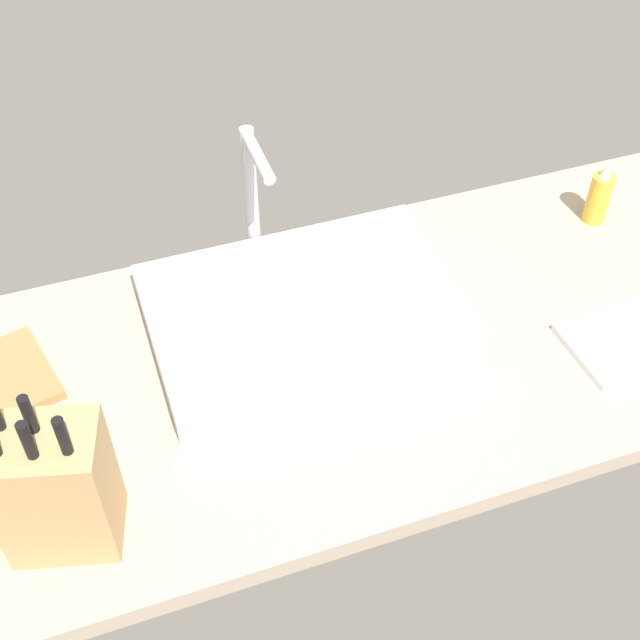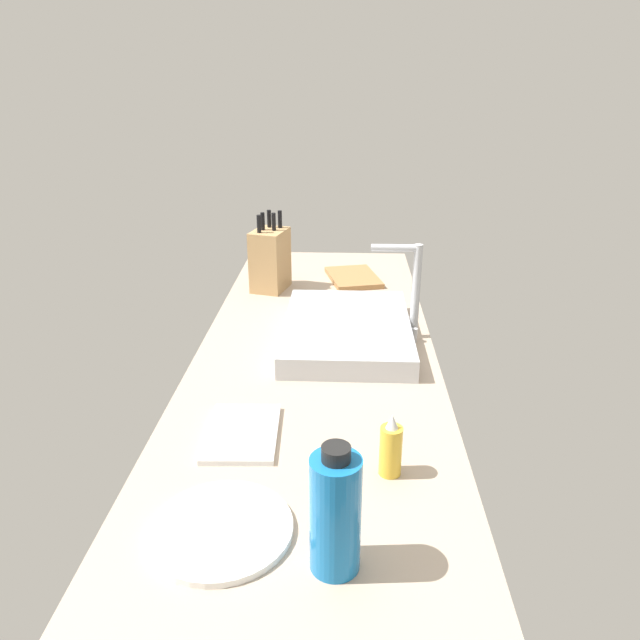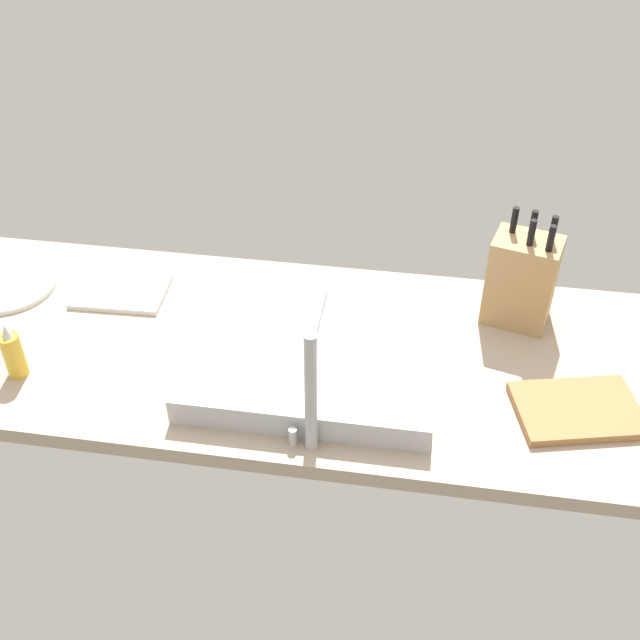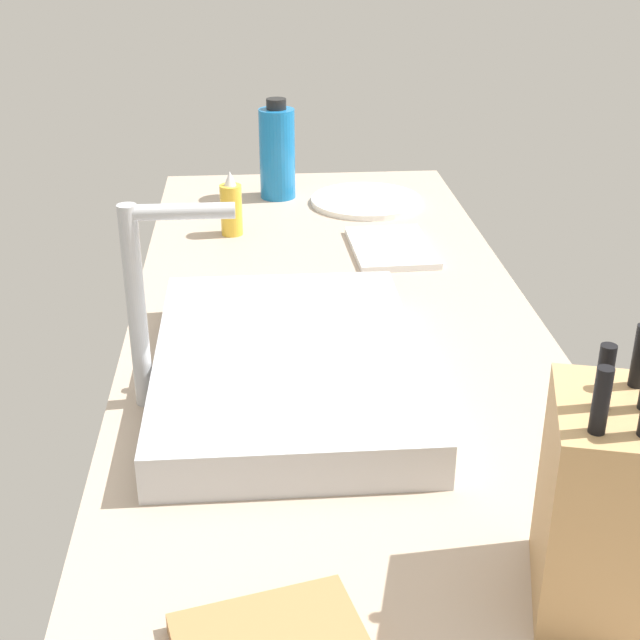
{
  "view_description": "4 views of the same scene",
  "coord_description": "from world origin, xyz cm",
  "px_view_note": "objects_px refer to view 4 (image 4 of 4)",
  "views": [
    {
      "loc": [
        -36.7,
        -86.08,
        106.39
      ],
      "look_at": [
        -5.59,
        2.88,
        9.51
      ],
      "focal_mm": 48.03,
      "sensor_mm": 36.0,
      "label": 1
    },
    {
      "loc": [
        146.92,
        7.6,
        72.95
      ],
      "look_at": [
        -2.77,
        0.88,
        10.92
      ],
      "focal_mm": 33.43,
      "sensor_mm": 36.0,
      "label": 2
    },
    {
      "loc": [
        -26.47,
        125.29,
        113.1
      ],
      "look_at": [
        -6.77,
        -0.49,
        11.77
      ],
      "focal_mm": 43.72,
      "sensor_mm": 36.0,
      "label": 3
    },
    {
      "loc": [
        -111.54,
        12.15,
        63.77
      ],
      "look_at": [
        -4.9,
        3.84,
        12.45
      ],
      "focal_mm": 49.96,
      "sensor_mm": 36.0,
      "label": 4
    }
  ],
  "objects_px": {
    "sink_basin": "(288,366)",
    "knife_block": "(602,503)",
    "faucet": "(147,290)",
    "soap_bottle": "(231,207)",
    "water_bottle": "(277,152)",
    "dish_towel": "(391,247)",
    "dinner_plate": "(366,201)"
  },
  "relations": [
    {
      "from": "sink_basin",
      "to": "faucet",
      "type": "xyz_separation_m",
      "value": [
        -0.03,
        0.17,
        0.13
      ]
    },
    {
      "from": "soap_bottle",
      "to": "water_bottle",
      "type": "xyz_separation_m",
      "value": [
        0.23,
        -0.1,
        0.05
      ]
    },
    {
      "from": "soap_bottle",
      "to": "knife_block",
      "type": "bearing_deg",
      "value": -161.24
    },
    {
      "from": "sink_basin",
      "to": "dinner_plate",
      "type": "xyz_separation_m",
      "value": [
        0.77,
        -0.2,
        -0.02
      ]
    },
    {
      "from": "soap_bottle",
      "to": "water_bottle",
      "type": "bearing_deg",
      "value": -22.95
    },
    {
      "from": "faucet",
      "to": "knife_block",
      "type": "distance_m",
      "value": 0.59
    },
    {
      "from": "soap_bottle",
      "to": "dish_towel",
      "type": "relative_size",
      "value": 0.6
    },
    {
      "from": "knife_block",
      "to": "soap_bottle",
      "type": "height_order",
      "value": "knife_block"
    },
    {
      "from": "sink_basin",
      "to": "soap_bottle",
      "type": "distance_m",
      "value": 0.61
    },
    {
      "from": "knife_block",
      "to": "water_bottle",
      "type": "relative_size",
      "value": 1.25
    },
    {
      "from": "knife_block",
      "to": "soap_bottle",
      "type": "bearing_deg",
      "value": 33.42
    },
    {
      "from": "sink_basin",
      "to": "dinner_plate",
      "type": "bearing_deg",
      "value": -14.76
    },
    {
      "from": "dish_towel",
      "to": "dinner_plate",
      "type": "bearing_deg",
      "value": 2.39
    },
    {
      "from": "faucet",
      "to": "sink_basin",
      "type": "bearing_deg",
      "value": -80.52
    },
    {
      "from": "sink_basin",
      "to": "faucet",
      "type": "relative_size",
      "value": 1.85
    },
    {
      "from": "sink_basin",
      "to": "water_bottle",
      "type": "xyz_separation_m",
      "value": [
        0.84,
        -0.02,
        0.07
      ]
    },
    {
      "from": "water_bottle",
      "to": "dish_towel",
      "type": "bearing_deg",
      "value": -149.93
    },
    {
      "from": "dinner_plate",
      "to": "dish_towel",
      "type": "relative_size",
      "value": 1.12
    },
    {
      "from": "faucet",
      "to": "soap_bottle",
      "type": "bearing_deg",
      "value": -8.23
    },
    {
      "from": "water_bottle",
      "to": "dish_towel",
      "type": "distance_m",
      "value": 0.41
    },
    {
      "from": "sink_basin",
      "to": "knife_block",
      "type": "bearing_deg",
      "value": -147.73
    },
    {
      "from": "sink_basin",
      "to": "water_bottle",
      "type": "relative_size",
      "value": 2.34
    },
    {
      "from": "soap_bottle",
      "to": "faucet",
      "type": "bearing_deg",
      "value": 171.77
    },
    {
      "from": "soap_bottle",
      "to": "dinner_plate",
      "type": "height_order",
      "value": "soap_bottle"
    },
    {
      "from": "faucet",
      "to": "dish_towel",
      "type": "relative_size",
      "value": 1.28
    },
    {
      "from": "water_bottle",
      "to": "dish_towel",
      "type": "height_order",
      "value": "water_bottle"
    },
    {
      "from": "sink_basin",
      "to": "knife_block",
      "type": "relative_size",
      "value": 1.88
    },
    {
      "from": "sink_basin",
      "to": "knife_block",
      "type": "height_order",
      "value": "knife_block"
    },
    {
      "from": "sink_basin",
      "to": "faucet",
      "type": "bearing_deg",
      "value": 99.48
    },
    {
      "from": "knife_block",
      "to": "sink_basin",
      "type": "bearing_deg",
      "value": 46.93
    },
    {
      "from": "faucet",
      "to": "soap_bottle",
      "type": "xyz_separation_m",
      "value": [
        0.63,
        -0.09,
        -0.11
      ]
    },
    {
      "from": "sink_basin",
      "to": "knife_block",
      "type": "xyz_separation_m",
      "value": [
        -0.42,
        -0.27,
        0.08
      ]
    }
  ]
}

